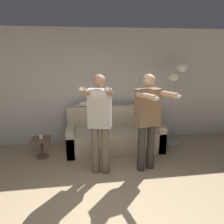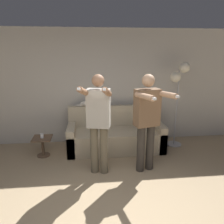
{
  "view_description": "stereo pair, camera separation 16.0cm",
  "coord_description": "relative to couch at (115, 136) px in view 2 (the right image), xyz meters",
  "views": [
    {
      "loc": [
        -0.25,
        -2.07,
        2.09
      ],
      "look_at": [
        0.34,
        1.88,
        0.99
      ],
      "focal_mm": 35.0,
      "sensor_mm": 36.0,
      "label": 1
    },
    {
      "loc": [
        -0.09,
        -2.09,
        2.09
      ],
      "look_at": [
        0.34,
        1.88,
        0.99
      ],
      "focal_mm": 35.0,
      "sensor_mm": 36.0,
      "label": 2
    }
  ],
  "objects": [
    {
      "name": "wall_back",
      "position": [
        -0.47,
        0.54,
        1.01
      ],
      "size": [
        10.0,
        0.05,
        2.6
      ],
      "color": "beige",
      "rests_on": "ground_plane"
    },
    {
      "name": "couch",
      "position": [
        0.0,
        0.0,
        0.0
      ],
      "size": [
        2.06,
        0.82,
        0.92
      ],
      "color": "beige",
      "rests_on": "ground_plane"
    },
    {
      "name": "person_left",
      "position": [
        -0.41,
        -0.98,
        0.71
      ],
      "size": [
        0.56,
        0.72,
        1.75
      ],
      "rotation": [
        0.0,
        0.0,
        -0.23
      ],
      "color": "#6B604C",
      "rests_on": "ground_plane"
    },
    {
      "name": "person_right",
      "position": [
        0.43,
        -0.98,
        0.71
      ],
      "size": [
        0.61,
        0.76,
        1.74
      ],
      "rotation": [
        0.0,
        0.0,
        0.26
      ],
      "color": "#38332D",
      "rests_on": "ground_plane"
    },
    {
      "name": "cat",
      "position": [
        -0.55,
        0.29,
        0.7
      ],
      "size": [
        0.52,
        0.12,
        0.17
      ],
      "color": "silver",
      "rests_on": "couch"
    },
    {
      "name": "floor_lamp",
      "position": [
        1.39,
        0.07,
        1.2
      ],
      "size": [
        0.41,
        0.34,
        1.89
      ],
      "color": "#B2B2B7",
      "rests_on": "ground_plane"
    },
    {
      "name": "side_table",
      "position": [
        -1.54,
        -0.19,
        -0.01
      ],
      "size": [
        0.38,
        0.38,
        0.4
      ],
      "color": "brown",
      "rests_on": "ground_plane"
    },
    {
      "name": "cup",
      "position": [
        -1.53,
        -0.21,
        0.15
      ],
      "size": [
        0.07,
        0.07,
        0.09
      ],
      "color": "silver",
      "rests_on": "side_table"
    }
  ]
}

